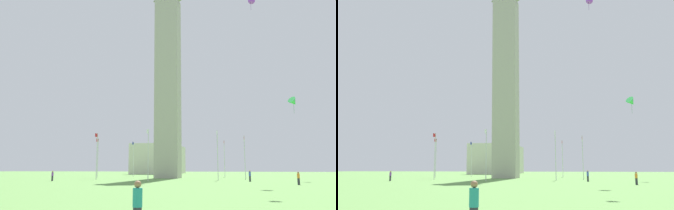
# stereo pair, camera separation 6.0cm
# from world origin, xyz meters

# --- Properties ---
(ground_plane) EXTENTS (260.00, 260.00, 0.00)m
(ground_plane) POSITION_xyz_m (0.00, 0.00, 0.00)
(ground_plane) COLOR #609347
(obelisk_monument) EXTENTS (4.91, 4.91, 44.61)m
(obelisk_monument) POSITION_xyz_m (0.00, 0.00, 22.30)
(obelisk_monument) COLOR #A8A399
(obelisk_monument) RESTS_ON ground
(flagpole_n) EXTENTS (1.12, 0.14, 8.45)m
(flagpole_n) POSITION_xyz_m (15.65, 0.00, 4.62)
(flagpole_n) COLOR silver
(flagpole_n) RESTS_ON ground
(flagpole_ne) EXTENTS (1.12, 0.14, 8.45)m
(flagpole_ne) POSITION_xyz_m (11.08, 11.03, 4.62)
(flagpole_ne) COLOR silver
(flagpole_ne) RESTS_ON ground
(flagpole_e) EXTENTS (1.12, 0.14, 8.45)m
(flagpole_e) POSITION_xyz_m (0.06, 15.59, 4.62)
(flagpole_e) COLOR silver
(flagpole_e) RESTS_ON ground
(flagpole_se) EXTENTS (1.12, 0.14, 8.45)m
(flagpole_se) POSITION_xyz_m (-10.97, 11.03, 4.62)
(flagpole_se) COLOR silver
(flagpole_se) RESTS_ON ground
(flagpole_s) EXTENTS (1.12, 0.14, 8.45)m
(flagpole_s) POSITION_xyz_m (-15.54, 0.00, 4.62)
(flagpole_s) COLOR silver
(flagpole_s) RESTS_ON ground
(flagpole_sw) EXTENTS (1.12, 0.14, 8.45)m
(flagpole_sw) POSITION_xyz_m (-10.97, -11.03, 4.62)
(flagpole_sw) COLOR silver
(flagpole_sw) RESTS_ON ground
(flagpole_w) EXTENTS (1.12, 0.14, 8.45)m
(flagpole_w) POSITION_xyz_m (0.06, -15.59, 4.62)
(flagpole_w) COLOR silver
(flagpole_w) RESTS_ON ground
(flagpole_nw) EXTENTS (1.12, 0.14, 8.45)m
(flagpole_nw) POSITION_xyz_m (11.08, -11.03, 4.62)
(flagpole_nw) COLOR silver
(flagpole_nw) RESTS_ON ground
(person_purple_shirt) EXTENTS (0.32, 0.32, 1.61)m
(person_purple_shirt) POSITION_xyz_m (19.60, -14.79, 0.80)
(person_purple_shirt) COLOR #2D2D38
(person_purple_shirt) RESTS_ON ground
(person_blue_shirt) EXTENTS (0.32, 0.32, 1.75)m
(person_blue_shirt) POSITION_xyz_m (15.00, 16.19, 0.87)
(person_blue_shirt) COLOR #2D2D38
(person_blue_shirt) RESTS_ON ground
(person_orange_shirt) EXTENTS (0.32, 0.32, 1.62)m
(person_orange_shirt) POSITION_xyz_m (24.77, 21.93, 0.80)
(person_orange_shirt) COLOR #2D2D38
(person_orange_shirt) RESTS_ON ground
(person_teal_shirt) EXTENTS (0.32, 0.32, 1.65)m
(person_teal_shirt) POSITION_xyz_m (60.22, 11.87, 0.82)
(person_teal_shirt) COLOR #2D2D38
(person_teal_shirt) RESTS_ON ground
(kite_purple_delta) EXTENTS (1.79, 1.61, 2.41)m
(kite_purple_delta) POSITION_xyz_m (16.14, 17.45, 29.33)
(kite_purple_delta) COLOR purple
(kite_green_delta) EXTENTS (2.43, 2.43, 3.06)m
(kite_green_delta) POSITION_xyz_m (6.33, 24.54, 13.78)
(kite_green_delta) COLOR green
(distant_building) EXTENTS (27.57, 14.53, 10.16)m
(distant_building) POSITION_xyz_m (-53.40, -14.53, 5.08)
(distant_building) COLOR beige
(distant_building) RESTS_ON ground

